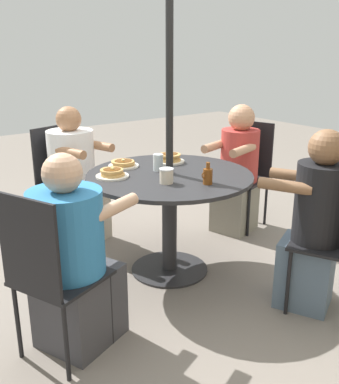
{
  "coord_description": "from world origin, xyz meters",
  "views": [
    {
      "loc": [
        1.78,
        2.41,
        1.6
      ],
      "look_at": [
        0.0,
        0.0,
        0.61
      ],
      "focal_mm": 42.0,
      "sensor_mm": 36.0,
      "label": 1
    }
  ],
  "objects_px": {
    "drinking_glass_a": "(158,162)",
    "pancake_plate_b": "(170,158)",
    "patio_chair_north": "(61,175)",
    "coffee_cup": "(166,176)",
    "patio_chair_east": "(48,270)",
    "diner_west": "(237,174)",
    "patio_table": "(170,194)",
    "pancake_plate_a": "(112,174)",
    "pancake_plate_c": "(123,164)",
    "diner_east": "(73,263)",
    "syrup_bottle": "(208,176)",
    "diner_south": "(314,228)",
    "diner_north": "(75,181)",
    "patio_chair_west": "(247,168)"
  },
  "relations": [
    {
      "from": "drinking_glass_a",
      "to": "pancake_plate_b",
      "type": "bearing_deg",
      "value": -145.48
    },
    {
      "from": "patio_chair_north",
      "to": "coffee_cup",
      "type": "relative_size",
      "value": 9.61
    },
    {
      "from": "patio_chair_east",
      "to": "patio_chair_north",
      "type": "bearing_deg",
      "value": 132.04
    },
    {
      "from": "diner_west",
      "to": "patio_table",
      "type": "bearing_deg",
      "value": 90.0
    },
    {
      "from": "pancake_plate_a",
      "to": "pancake_plate_c",
      "type": "bearing_deg",
      "value": -136.73
    },
    {
      "from": "patio_chair_east",
      "to": "pancake_plate_b",
      "type": "distance_m",
      "value": 1.47
    },
    {
      "from": "diner_east",
      "to": "coffee_cup",
      "type": "bearing_deg",
      "value": 82.95
    },
    {
      "from": "patio_chair_north",
      "to": "pancake_plate_a",
      "type": "distance_m",
      "value": 0.99
    },
    {
      "from": "pancake_plate_a",
      "to": "coffee_cup",
      "type": "relative_size",
      "value": 2.28
    },
    {
      "from": "pancake_plate_b",
      "to": "syrup_bottle",
      "type": "relative_size",
      "value": 1.56
    },
    {
      "from": "patio_chair_north",
      "to": "pancake_plate_b",
      "type": "distance_m",
      "value": 1.04
    },
    {
      "from": "patio_table",
      "to": "pancake_plate_c",
      "type": "distance_m",
      "value": 0.42
    },
    {
      "from": "pancake_plate_b",
      "to": "syrup_bottle",
      "type": "distance_m",
      "value": 0.61
    },
    {
      "from": "diner_south",
      "to": "pancake_plate_b",
      "type": "relative_size",
      "value": 5.11
    },
    {
      "from": "diner_north",
      "to": "syrup_bottle",
      "type": "height_order",
      "value": "diner_north"
    },
    {
      "from": "patio_table",
      "to": "pancake_plate_b",
      "type": "xyz_separation_m",
      "value": [
        -0.19,
        -0.26,
        0.18
      ]
    },
    {
      "from": "patio_chair_west",
      "to": "diner_south",
      "type": "bearing_deg",
      "value": 134.15
    },
    {
      "from": "patio_chair_east",
      "to": "pancake_plate_a",
      "type": "bearing_deg",
      "value": 107.79
    },
    {
      "from": "diner_east",
      "to": "patio_chair_west",
      "type": "relative_size",
      "value": 1.16
    },
    {
      "from": "syrup_bottle",
      "to": "drinking_glass_a",
      "type": "height_order",
      "value": "syrup_bottle"
    },
    {
      "from": "diner_west",
      "to": "pancake_plate_c",
      "type": "distance_m",
      "value": 1.14
    },
    {
      "from": "diner_west",
      "to": "syrup_bottle",
      "type": "distance_m",
      "value": 1.13
    },
    {
      "from": "pancake_plate_b",
      "to": "drinking_glass_a",
      "type": "xyz_separation_m",
      "value": [
        0.21,
        0.14,
        0.03
      ]
    },
    {
      "from": "patio_table",
      "to": "patio_chair_east",
      "type": "distance_m",
      "value": 1.17
    },
    {
      "from": "diner_north",
      "to": "pancake_plate_a",
      "type": "height_order",
      "value": "diner_north"
    },
    {
      "from": "diner_east",
      "to": "syrup_bottle",
      "type": "distance_m",
      "value": 1.02
    },
    {
      "from": "patio_chair_north",
      "to": "drinking_glass_a",
      "type": "xyz_separation_m",
      "value": [
        -0.31,
        1.01,
        0.27
      ]
    },
    {
      "from": "diner_east",
      "to": "drinking_glass_a",
      "type": "relative_size",
      "value": 9.16
    },
    {
      "from": "diner_east",
      "to": "patio_chair_west",
      "type": "xyz_separation_m",
      "value": [
        -2.04,
        -0.71,
        0.04
      ]
    },
    {
      "from": "diner_west",
      "to": "coffee_cup",
      "type": "height_order",
      "value": "diner_west"
    },
    {
      "from": "diner_east",
      "to": "pancake_plate_b",
      "type": "bearing_deg",
      "value": 97.39
    },
    {
      "from": "diner_west",
      "to": "pancake_plate_b",
      "type": "relative_size",
      "value": 5.01
    },
    {
      "from": "patio_chair_north",
      "to": "syrup_bottle",
      "type": "height_order",
      "value": "patio_chair_north"
    },
    {
      "from": "patio_chair_north",
      "to": "patio_chair_east",
      "type": "relative_size",
      "value": 1.0
    },
    {
      "from": "patio_chair_west",
      "to": "diner_west",
      "type": "bearing_deg",
      "value": 90.0
    },
    {
      "from": "diner_south",
      "to": "pancake_plate_b",
      "type": "xyz_separation_m",
      "value": [
        0.24,
        -1.15,
        0.24
      ]
    },
    {
      "from": "patio_chair_north",
      "to": "syrup_bottle",
      "type": "relative_size",
      "value": 6.56
    },
    {
      "from": "diner_north",
      "to": "coffee_cup",
      "type": "relative_size",
      "value": 11.52
    },
    {
      "from": "diner_east",
      "to": "pancake_plate_b",
      "type": "distance_m",
      "value": 1.31
    },
    {
      "from": "diner_east",
      "to": "diner_south",
      "type": "distance_m",
      "value": 1.45
    },
    {
      "from": "patio_chair_east",
      "to": "pancake_plate_b",
      "type": "xyz_separation_m",
      "value": [
        -1.27,
        -0.7,
        0.24
      ]
    },
    {
      "from": "diner_south",
      "to": "pancake_plate_a",
      "type": "height_order",
      "value": "diner_south"
    },
    {
      "from": "pancake_plate_b",
      "to": "pancake_plate_c",
      "type": "bearing_deg",
      "value": -15.32
    },
    {
      "from": "patio_table",
      "to": "patio_chair_east",
      "type": "bearing_deg",
      "value": 22.37
    },
    {
      "from": "patio_chair_east",
      "to": "diner_east",
      "type": "height_order",
      "value": "diner_east"
    },
    {
      "from": "patio_chair_east",
      "to": "drinking_glass_a",
      "type": "xyz_separation_m",
      "value": [
        -1.07,
        -0.56,
        0.27
      ]
    },
    {
      "from": "diner_west",
      "to": "pancake_plate_a",
      "type": "xyz_separation_m",
      "value": [
        1.31,
        0.12,
        0.25
      ]
    },
    {
      "from": "diner_east",
      "to": "diner_west",
      "type": "bearing_deg",
      "value": 87.16
    },
    {
      "from": "patio_table",
      "to": "syrup_bottle",
      "type": "bearing_deg",
      "value": 98.84
    },
    {
      "from": "patio_chair_west",
      "to": "pancake_plate_c",
      "type": "relative_size",
      "value": 4.21
    }
  ]
}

